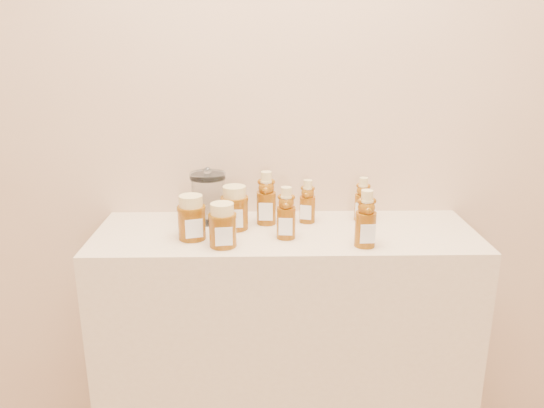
{
  "coord_description": "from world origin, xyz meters",
  "views": [
    {
      "loc": [
        -0.07,
        -0.02,
        1.48
      ],
      "look_at": [
        -0.04,
        1.52,
        1.0
      ],
      "focal_mm": 35.0,
      "sensor_mm": 36.0,
      "label": 1
    }
  ],
  "objects_px": {
    "bear_bottle_front_left": "(286,210)",
    "honey_jar_left": "(192,217)",
    "glass_canister": "(208,195)",
    "display_table": "(285,355)",
    "bear_bottle_back_left": "(266,194)"
  },
  "relations": [
    {
      "from": "display_table",
      "to": "bear_bottle_back_left",
      "type": "distance_m",
      "value": 0.56
    },
    {
      "from": "bear_bottle_back_left",
      "to": "honey_jar_left",
      "type": "bearing_deg",
      "value": -145.69
    },
    {
      "from": "bear_bottle_back_left",
      "to": "glass_canister",
      "type": "xyz_separation_m",
      "value": [
        -0.19,
        0.02,
        -0.01
      ]
    },
    {
      "from": "display_table",
      "to": "honey_jar_left",
      "type": "distance_m",
      "value": 0.59
    },
    {
      "from": "glass_canister",
      "to": "bear_bottle_front_left",
      "type": "bearing_deg",
      "value": -32.23
    },
    {
      "from": "bear_bottle_front_left",
      "to": "honey_jar_left",
      "type": "distance_m",
      "value": 0.29
    },
    {
      "from": "bear_bottle_front_left",
      "to": "honey_jar_left",
      "type": "xyz_separation_m",
      "value": [
        -0.28,
        -0.0,
        -0.02
      ]
    },
    {
      "from": "bear_bottle_front_left",
      "to": "glass_canister",
      "type": "height_order",
      "value": "bear_bottle_front_left"
    },
    {
      "from": "honey_jar_left",
      "to": "glass_canister",
      "type": "bearing_deg",
      "value": 61.29
    },
    {
      "from": "bear_bottle_front_left",
      "to": "glass_canister",
      "type": "relative_size",
      "value": 1.01
    },
    {
      "from": "bear_bottle_back_left",
      "to": "honey_jar_left",
      "type": "distance_m",
      "value": 0.26
    },
    {
      "from": "bear_bottle_back_left",
      "to": "glass_canister",
      "type": "height_order",
      "value": "bear_bottle_back_left"
    },
    {
      "from": "honey_jar_left",
      "to": "glass_canister",
      "type": "xyz_separation_m",
      "value": [
        0.04,
        0.16,
        0.02
      ]
    },
    {
      "from": "display_table",
      "to": "glass_canister",
      "type": "height_order",
      "value": "glass_canister"
    },
    {
      "from": "bear_bottle_back_left",
      "to": "honey_jar_left",
      "type": "relative_size",
      "value": 1.45
    }
  ]
}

